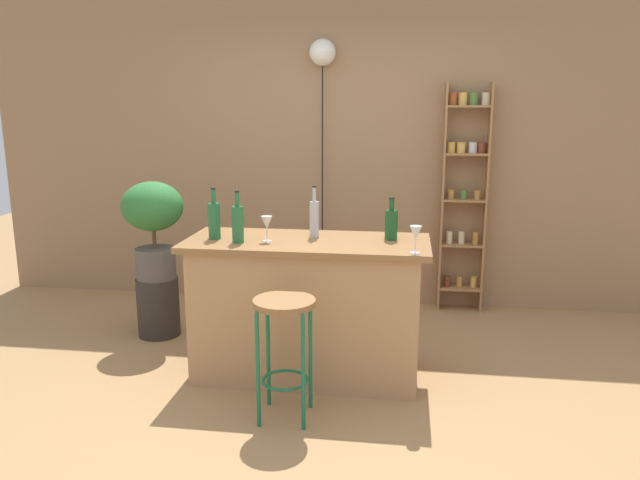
% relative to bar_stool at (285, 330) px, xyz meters
% --- Properties ---
extents(ground, '(12.00, 12.00, 0.00)m').
position_rel_bar_stool_xyz_m(ground, '(0.03, 0.30, -0.53)').
color(ground, '#A37A4C').
extents(back_wall, '(6.40, 0.10, 2.80)m').
position_rel_bar_stool_xyz_m(back_wall, '(0.03, 2.25, 0.87)').
color(back_wall, '#997551').
rests_on(back_wall, ground).
extents(kitchen_counter, '(1.58, 0.67, 0.92)m').
position_rel_bar_stool_xyz_m(kitchen_counter, '(0.03, 0.60, -0.07)').
color(kitchen_counter, tan).
rests_on(kitchen_counter, ground).
extents(bar_stool, '(0.35, 0.35, 0.71)m').
position_rel_bar_stool_xyz_m(bar_stool, '(0.00, 0.00, 0.00)').
color(bar_stool, '#196642').
rests_on(bar_stool, ground).
extents(spice_shelf, '(0.38, 0.16, 1.97)m').
position_rel_bar_stool_xyz_m(spice_shelf, '(1.15, 2.10, 0.53)').
color(spice_shelf, '#9E7042').
rests_on(spice_shelf, ground).
extents(plant_stool, '(0.33, 0.33, 0.46)m').
position_rel_bar_stool_xyz_m(plant_stool, '(-1.24, 1.14, -0.30)').
color(plant_stool, '#2D2823').
rests_on(plant_stool, ground).
extents(potted_plant, '(0.47, 0.42, 0.76)m').
position_rel_bar_stool_xyz_m(potted_plant, '(-1.24, 1.14, 0.39)').
color(potted_plant, '#514C47').
rests_on(potted_plant, plant_stool).
extents(bottle_spirits_clear, '(0.07, 0.07, 0.33)m').
position_rel_bar_stool_xyz_m(bottle_spirits_clear, '(-0.39, 0.48, 0.52)').
color(bottle_spirits_clear, '#236638').
rests_on(bottle_spirits_clear, kitchen_counter).
extents(bottle_olive_oil, '(0.08, 0.08, 0.28)m').
position_rel_bar_stool_xyz_m(bottle_olive_oil, '(0.57, 0.69, 0.49)').
color(bottle_olive_oil, '#194C23').
rests_on(bottle_olive_oil, kitchen_counter).
extents(bottle_vinegar, '(0.06, 0.06, 0.34)m').
position_rel_bar_stool_xyz_m(bottle_vinegar, '(0.07, 0.70, 0.52)').
color(bottle_vinegar, '#B2B2B7').
rests_on(bottle_vinegar, kitchen_counter).
extents(bottle_soda_blue, '(0.08, 0.08, 0.34)m').
position_rel_bar_stool_xyz_m(bottle_soda_blue, '(-0.57, 0.56, 0.52)').
color(bottle_soda_blue, '#236638').
rests_on(bottle_soda_blue, kitchen_counter).
extents(wine_glass_left, '(0.07, 0.07, 0.16)m').
position_rel_bar_stool_xyz_m(wine_glass_left, '(0.72, 0.34, 0.51)').
color(wine_glass_left, silver).
rests_on(wine_glass_left, kitchen_counter).
extents(wine_glass_center, '(0.07, 0.07, 0.16)m').
position_rel_bar_stool_xyz_m(wine_glass_center, '(-0.22, 0.53, 0.51)').
color(wine_glass_center, silver).
rests_on(wine_glass_center, kitchen_counter).
extents(pendant_globe_light, '(0.23, 0.23, 2.33)m').
position_rel_bar_stool_xyz_m(pendant_globe_light, '(-0.08, 2.14, 1.65)').
color(pendant_globe_light, black).
rests_on(pendant_globe_light, ground).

